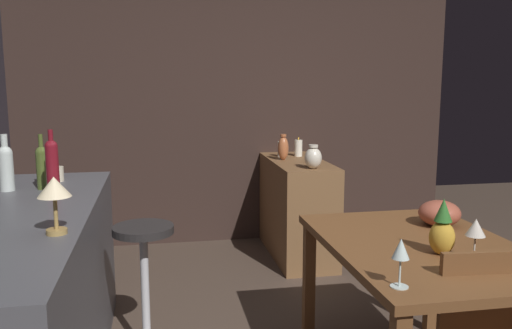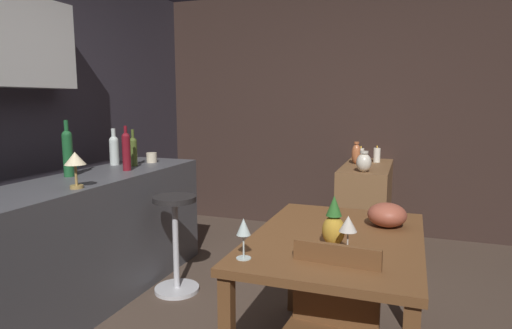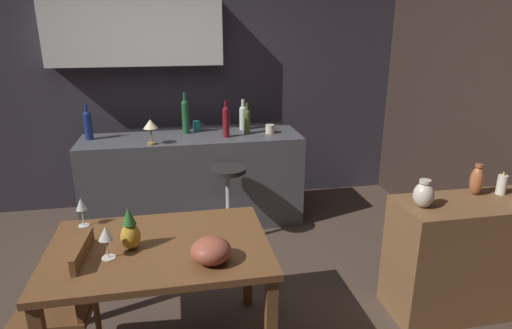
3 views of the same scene
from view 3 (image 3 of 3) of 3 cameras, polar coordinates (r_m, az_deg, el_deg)
name	(u,v)px [view 3 (image 3 of 3)]	position (r m, az deg, el deg)	size (l,w,h in m)	color
ground_plane	(182,311)	(3.25, -9.83, -18.62)	(9.00, 9.00, 0.00)	#47382D
wall_kitchen_back	(163,75)	(4.71, -12.26, 11.50)	(5.20, 0.33, 2.60)	#38333D
wall_side_right	(500,108)	(3.90, 29.70, 6.50)	(0.10, 4.40, 2.60)	#33231E
dining_table	(160,259)	(2.58, -12.60, -12.18)	(1.24, 0.86, 0.74)	brown
kitchen_counter	(194,180)	(4.31, -8.25, -2.11)	(2.10, 0.60, 0.90)	#4C4C51
sideboard_cabinet	(470,256)	(3.37, 26.58, -10.80)	(1.10, 0.44, 0.82)	brown
chair_near_window	(67,302)	(2.70, -23.76, -16.39)	(0.43, 0.43, 0.83)	brown
bar_stool	(228,204)	(3.87, -3.68, -5.29)	(0.34, 0.34, 0.74)	#262323
wine_glass_left	(106,234)	(2.42, -19.30, -8.75)	(0.08, 0.08, 0.18)	silver
wine_glass_right	(81,205)	(2.84, -22.20, -5.05)	(0.07, 0.07, 0.18)	silver
pineapple_centerpiece	(130,231)	(2.49, -16.37, -8.51)	(0.11, 0.11, 0.25)	gold
fruit_bowl	(211,251)	(2.30, -6.01, -11.29)	(0.21, 0.21, 0.13)	#9E4C38
wine_bottle_green	(186,115)	(4.27, -9.34, 6.51)	(0.07, 0.07, 0.40)	#1E592D
wine_bottle_olive	(247,120)	(4.21, -1.18, 5.86)	(0.06, 0.06, 0.30)	#475623
wine_bottle_clear	(243,116)	(4.38, -1.72, 6.44)	(0.08, 0.08, 0.31)	silver
wine_bottle_ruby	(226,121)	(4.08, -4.01, 5.85)	(0.06, 0.06, 0.35)	maroon
wine_bottle_cobalt	(88,124)	(4.28, -21.43, 5.05)	(0.07, 0.07, 0.33)	navy
cup_cream	(270,129)	(4.25, 1.90, 4.74)	(0.12, 0.09, 0.09)	beige
cup_teal	(197,126)	(4.38, -7.85, 5.08)	(0.11, 0.07, 0.10)	teal
counter_lamp	(151,126)	(3.93, -13.83, 5.01)	(0.13, 0.13, 0.23)	#A58447
pillar_candle_short	(502,185)	(3.38, 29.84, -2.33)	(0.06, 0.06, 0.16)	white
vase_copper	(477,180)	(3.27, 27.26, -1.89)	(0.09, 0.09, 0.22)	#B26038
vase_ceramic_ivory	(424,194)	(2.92, 21.37, -3.73)	(0.13, 0.13, 0.18)	beige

